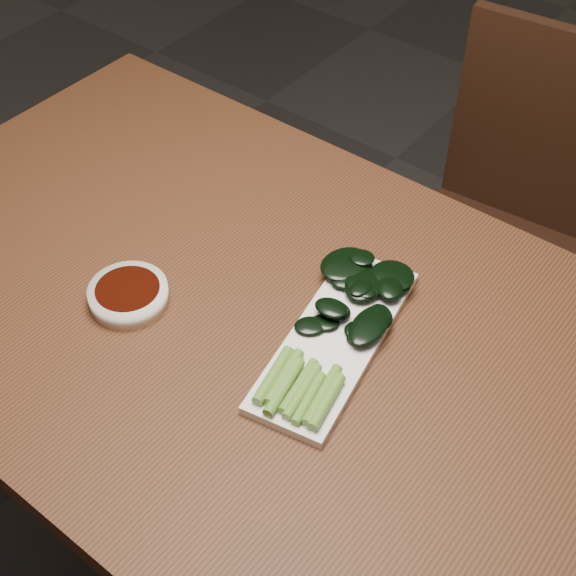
# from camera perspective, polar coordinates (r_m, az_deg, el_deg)

# --- Properties ---
(ground) EXTENTS (6.00, 6.00, 0.00)m
(ground) POSITION_cam_1_polar(r_m,az_deg,el_deg) (1.78, -0.89, -18.65)
(ground) COLOR #2B2828
(ground) RESTS_ON ground
(table) EXTENTS (1.40, 0.80, 0.75)m
(table) POSITION_cam_1_polar(r_m,az_deg,el_deg) (1.20, -1.25, -4.60)
(table) COLOR #4D2916
(table) RESTS_ON ground
(chair_far) EXTENTS (0.51, 0.51, 0.89)m
(chair_far) POSITION_cam_1_polar(r_m,az_deg,el_deg) (1.72, 16.33, 3.05)
(chair_far) COLOR black
(chair_far) RESTS_ON ground
(sauce_bowl) EXTENTS (0.12, 0.12, 0.03)m
(sauce_bowl) POSITION_cam_1_polar(r_m,az_deg,el_deg) (1.18, -11.27, -0.47)
(sauce_bowl) COLOR white
(sauce_bowl) RESTS_ON table
(serving_plate) EXTENTS (0.18, 0.35, 0.01)m
(serving_plate) POSITION_cam_1_polar(r_m,az_deg,el_deg) (1.12, 3.37, -3.65)
(serving_plate) COLOR white
(serving_plate) RESTS_ON table
(gai_lan) EXTENTS (0.18, 0.34, 0.02)m
(gai_lan) POSITION_cam_1_polar(r_m,az_deg,el_deg) (1.13, 4.09, -1.71)
(gai_lan) COLOR #679C36
(gai_lan) RESTS_ON serving_plate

